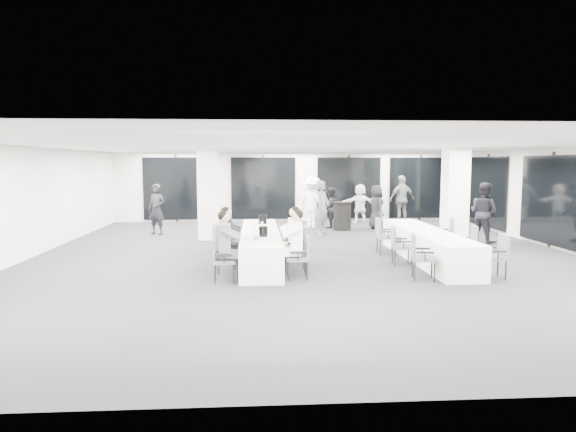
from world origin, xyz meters
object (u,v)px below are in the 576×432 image
object	(u,v)px
chair_main_left_near	(220,257)
standing_guest_g	(157,206)
standing_guest_c	(313,199)
standing_guest_h	(484,209)
chair_main_right_mid	(295,243)
standing_guest_b	(331,205)
ice_bucket_far	(263,219)
chair_side_left_far	(383,233)
standing_guest_f	(360,201)
chair_side_right_near	(497,253)
chair_main_right_near	(301,254)
standing_guest_d	(402,196)
chair_side_right_mid	(468,242)
chair_main_right_second	(299,245)
banquet_table_main	(260,246)
standing_guest_a	(322,204)
standing_guest_e	(376,204)
chair_side_right_far	(446,233)
chair_side_left_mid	(399,243)
cocktail_table	(342,216)
banquet_table_side	(427,245)
chair_main_left_mid	(225,241)
chair_main_left_far	(229,231)
chair_main_left_fourth	(227,237)
chair_main_right_far	(290,232)
ice_bucket_near	(263,231)
chair_main_right_fourth	(293,236)
chair_side_left_near	(420,254)

from	to	relation	value
chair_main_left_near	standing_guest_g	bearing A→B (deg)	-163.06
standing_guest_c	standing_guest_h	distance (m)	6.06
chair_main_right_mid	standing_guest_h	size ratio (longest dim) A/B	0.43
standing_guest_b	ice_bucket_far	bearing A→B (deg)	38.04
chair_side_left_far	standing_guest_f	size ratio (longest dim) A/B	0.54
standing_guest_f	standing_guest_h	size ratio (longest dim) A/B	0.85
chair_side_right_near	standing_guest_c	xyz separation A→B (m)	(-2.90, 8.45, 0.54)
chair_side_left_far	standing_guest_h	distance (m)	3.90
chair_main_right_near	standing_guest_h	size ratio (longest dim) A/B	0.44
chair_main_right_near	standing_guest_d	size ratio (longest dim) A/B	0.42
chair_side_right_mid	standing_guest_b	size ratio (longest dim) A/B	0.54
standing_guest_f	ice_bucket_far	bearing A→B (deg)	50.40
chair_main_right_second	ice_bucket_far	distance (m)	2.69
banquet_table_main	chair_side_right_near	world-z (taller)	chair_side_right_near
chair_main_left_near	standing_guest_f	world-z (taller)	standing_guest_f
standing_guest_c	standing_guest_h	bearing A→B (deg)	-175.77
standing_guest_a	standing_guest_e	world-z (taller)	standing_guest_a
chair_side_right_far	standing_guest_h	size ratio (longest dim) A/B	0.46
chair_main_left_near	standing_guest_a	distance (m)	7.27
chair_main_right_near	ice_bucket_far	size ratio (longest dim) A/B	3.62
chair_side_left_mid	chair_side_right_far	size ratio (longest dim) A/B	0.94
cocktail_table	chair_side_left_far	size ratio (longest dim) A/B	1.05
chair_main_left_near	standing_guest_h	world-z (taller)	standing_guest_h
banquet_table_side	chair_main_left_mid	size ratio (longest dim) A/B	5.22
chair_main_left_far	chair_main_right_mid	bearing A→B (deg)	50.90
chair_main_left_far	chair_main_right_second	world-z (taller)	chair_main_right_second
chair_main_left_fourth	standing_guest_b	xyz separation A→B (m)	(3.48, 5.65, 0.32)
chair_main_right_far	standing_guest_a	world-z (taller)	standing_guest_a
standing_guest_e	ice_bucket_near	distance (m)	7.94
chair_side_right_far	chair_side_left_far	bearing A→B (deg)	100.62
banquet_table_side	chair_main_right_second	size ratio (longest dim) A/B	4.96
chair_side_right_mid	chair_side_left_far	bearing A→B (deg)	55.93
chair_side_right_near	standing_guest_d	distance (m)	9.66
chair_main_right_mid	standing_guest_f	xyz separation A→B (m)	(3.21, 8.08, 0.37)
banquet_table_side	standing_guest_b	bearing A→B (deg)	102.55
banquet_table_side	standing_guest_h	world-z (taller)	standing_guest_h
banquet_table_side	standing_guest_h	xyz separation A→B (m)	(2.65, 2.71, 0.65)
chair_main_right_fourth	chair_main_left_mid	bearing A→B (deg)	130.38
chair_main_left_mid	chair_side_left_near	size ratio (longest dim) A/B	1.03
standing_guest_c	banquet_table_main	bearing A→B (deg)	115.64
chair_main_right_near	chair_main_right_far	size ratio (longest dim) A/B	1.02
standing_guest_d	standing_guest_e	size ratio (longest dim) A/B	1.19
chair_main_left_mid	chair_side_left_far	world-z (taller)	chair_main_left_mid
chair_side_right_far	standing_guest_c	xyz separation A→B (m)	(-2.90, 5.61, 0.52)
ice_bucket_near	chair_side_right_far	bearing A→B (deg)	19.24
chair_side_left_mid	standing_guest_b	distance (m)	6.87
ice_bucket_far	chair_main_right_fourth	bearing A→B (deg)	-49.93
standing_guest_c	standing_guest_b	bearing A→B (deg)	-147.13
chair_side_right_mid	standing_guest_c	xyz separation A→B (m)	(-2.90, 7.00, 0.54)
chair_main_right_mid	chair_main_right_fourth	size ratio (longest dim) A/B	0.94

